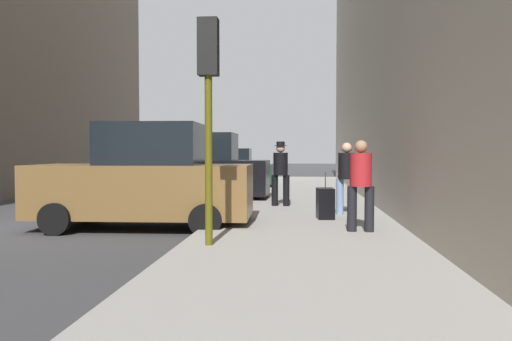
{
  "coord_description": "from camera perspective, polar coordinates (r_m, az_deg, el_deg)",
  "views": [
    {
      "loc": [
        5.98,
        -10.01,
        1.64
      ],
      "look_at": [
        4.62,
        4.76,
        1.09
      ],
      "focal_mm": 35.0,
      "sensor_mm": 36.0,
      "label": 1
    }
  ],
  "objects": [
    {
      "name": "traffic_light",
      "position": [
        8.07,
        -5.45,
        10.08
      ],
      "size": [
        0.32,
        0.32,
        3.6
      ],
      "color": "#514C0F",
      "rests_on": "sidewalk"
    },
    {
      "name": "pedestrian_in_jeans",
      "position": [
        12.01,
        10.32,
        -0.46
      ],
      "size": [
        0.53,
        0.49,
        1.71
      ],
      "color": "#728CB2",
      "rests_on": "sidewalk"
    },
    {
      "name": "ground_plane",
      "position": [
        11.78,
        -25.49,
        -6.08
      ],
      "size": [
        120.0,
        120.0,
        0.0
      ],
      "primitive_type": "plane",
      "color": "#38383A"
    },
    {
      "name": "parked_black_suv",
      "position": [
        16.32,
        -6.54,
        -0.01
      ],
      "size": [
        4.62,
        2.09,
        2.25
      ],
      "color": "black",
      "rests_on": "ground_plane"
    },
    {
      "name": "parked_dark_green_sedan",
      "position": [
        21.92,
        -3.5,
        0.07
      ],
      "size": [
        4.25,
        2.16,
        1.79
      ],
      "color": "#193828",
      "rests_on": "ground_plane"
    },
    {
      "name": "fire_hydrant",
      "position": [
        12.83,
        -1.62,
        -2.98
      ],
      "size": [
        0.42,
        0.22,
        0.7
      ],
      "color": "red",
      "rests_on": "sidewalk"
    },
    {
      "name": "rolling_suitcase",
      "position": [
        11.29,
        7.92,
        -3.73
      ],
      "size": [
        0.41,
        0.59,
        1.04
      ],
      "color": "black",
      "rests_on": "sidewalk"
    },
    {
      "name": "pedestrian_in_red_jacket",
      "position": [
        9.51,
        11.89,
        -1.15
      ],
      "size": [
        0.51,
        0.42,
        1.71
      ],
      "color": "black",
      "rests_on": "sidewalk"
    },
    {
      "name": "sidewalk",
      "position": [
        10.13,
        5.34,
        -6.77
      ],
      "size": [
        4.0,
        40.0,
        0.15
      ],
      "primitive_type": "cube",
      "color": "gray",
      "rests_on": "ground_plane"
    },
    {
      "name": "pedestrian_with_fedora",
      "position": [
        13.77,
        2.82,
        0.03
      ],
      "size": [
        0.51,
        0.43,
        1.78
      ],
      "color": "black",
      "rests_on": "sidewalk"
    },
    {
      "name": "parked_bronze_suv",
      "position": [
        10.88,
        -12.59,
        -1.12
      ],
      "size": [
        4.66,
        2.18,
        2.25
      ],
      "color": "brown",
      "rests_on": "ground_plane"
    }
  ]
}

